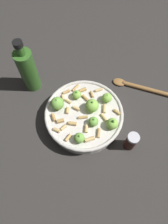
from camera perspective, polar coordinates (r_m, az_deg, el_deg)
name	(u,v)px	position (r m, az deg, el deg)	size (l,w,h in m)	color
ground_plane	(84,120)	(0.75, 0.00, -2.28)	(2.40, 2.40, 0.00)	#2D2B28
cooking_pan	(84,116)	(0.71, 0.02, -1.02)	(0.28, 0.28, 0.11)	beige
pepper_shaker	(131,141)	(0.69, 13.19, -8.12)	(0.04, 0.04, 0.09)	#33140F
olive_oil_bottle	(28,70)	(0.77, -15.62, 11.43)	(0.06, 0.06, 0.23)	#336023
wooden_spoon	(139,87)	(0.84, 15.24, 6.87)	(0.17, 0.20, 0.02)	olive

